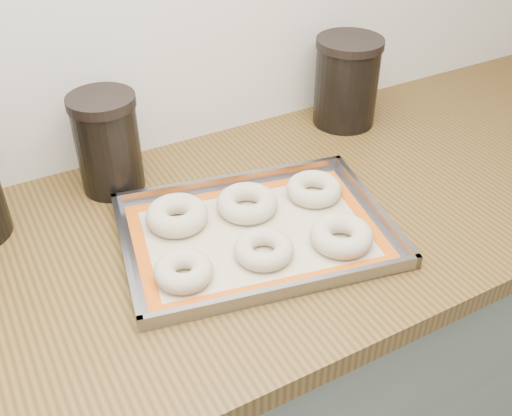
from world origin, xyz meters
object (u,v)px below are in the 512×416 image
bagel_back_left (177,215)px  bagel_front_right (341,236)px  bagel_front_left (184,271)px  bagel_back_mid (247,203)px  bagel_back_right (314,189)px  canister_mid (108,143)px  bagel_front_mid (264,249)px  baking_tray (256,232)px  canister_right (347,82)px

bagel_back_left → bagel_front_right: bearing=-39.9°
bagel_front_left → bagel_back_mid: bearing=32.9°
bagel_front_left → bagel_back_right: 0.32m
bagel_back_left → canister_mid: 0.20m
bagel_back_mid → bagel_front_mid: bearing=-105.9°
bagel_front_right → bagel_back_left: size_ratio=0.97×
baking_tray → bagel_front_left: (-0.16, -0.05, 0.01)m
bagel_front_left → bagel_front_right: (0.27, -0.05, 0.00)m
bagel_front_mid → bagel_front_right: bearing=-14.8°
bagel_back_right → canister_right: bearing=44.5°
bagel_back_left → baking_tray: bearing=-40.0°
bagel_front_left → canister_mid: canister_mid is taller
bagel_front_mid → bagel_back_left: bearing=120.9°
bagel_back_mid → baking_tray: bearing=-104.9°
baking_tray → bagel_back_left: size_ratio=4.66×
bagel_back_left → canister_right: size_ratio=0.56×
baking_tray → canister_right: (0.38, 0.27, 0.09)m
bagel_back_right → canister_mid: (-0.32, 0.22, 0.08)m
bagel_back_mid → canister_mid: bearing=132.3°
baking_tray → canister_mid: 0.33m
bagel_back_right → bagel_front_mid: bearing=-147.7°
baking_tray → bagel_back_left: (-0.11, 0.09, 0.02)m
canister_right → bagel_front_left: bearing=-149.3°
bagel_front_left → bagel_front_mid: bagel_front_left is taller
baking_tray → bagel_front_left: size_ratio=5.47×
canister_mid → bagel_front_mid: bearing=-65.6°
bagel_front_mid → bagel_back_mid: (0.04, 0.13, 0.00)m
canister_right → bagel_front_mid: bearing=-140.2°
bagel_front_left → bagel_back_left: bagel_back_left is taller
bagel_front_right → bagel_back_mid: 0.19m
baking_tray → canister_mid: canister_mid is taller
bagel_front_left → bagel_back_right: (0.31, 0.09, -0.00)m
bagel_front_mid → bagel_back_right: 0.20m
canister_right → bagel_back_left: bearing=-159.7°
bagel_front_right → canister_mid: (-0.28, 0.36, 0.07)m
bagel_back_mid → bagel_back_right: (0.13, -0.02, -0.00)m
bagel_back_mid → bagel_back_right: size_ratio=1.06×
bagel_back_left → bagel_back_right: size_ratio=1.06×
baking_tray → bagel_front_left: bearing=-163.5°
baking_tray → bagel_back_mid: 0.07m
canister_mid → canister_right: (0.55, 0.00, 0.00)m
bagel_front_left → bagel_front_mid: size_ratio=0.95×
bagel_front_left → bagel_front_right: 0.27m
bagel_front_left → bagel_back_mid: 0.21m
bagel_front_left → bagel_back_left: 0.15m
bagel_front_left → bagel_back_right: bearing=16.9°
baking_tray → bagel_front_mid: (-0.02, -0.06, 0.01)m
bagel_back_left → bagel_back_mid: size_ratio=1.00×
bagel_back_left → canister_right: canister_right is taller
bagel_back_left → bagel_back_right: 0.26m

